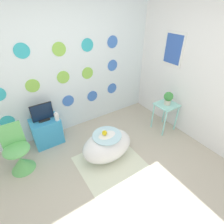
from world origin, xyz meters
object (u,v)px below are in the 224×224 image
object	(u,v)px
tv	(42,113)
potted_plant_left	(168,98)
vase	(57,117)
bathtub	(107,145)
chair	(19,156)

from	to	relation	value
tv	potted_plant_left	bearing A→B (deg)	-22.74
vase	potted_plant_left	world-z (taller)	potted_plant_left
bathtub	potted_plant_left	xyz separation A→B (m)	(1.41, 0.02, 0.49)
bathtub	chair	xyz separation A→B (m)	(-1.29, 0.53, 0.02)
bathtub	potted_plant_left	bearing A→B (deg)	0.99
vase	potted_plant_left	size ratio (longest dim) A/B	0.63
chair	potted_plant_left	size ratio (longest dim) A/B	3.07
bathtub	potted_plant_left	distance (m)	1.49
tv	vase	world-z (taller)	tv
chair	potted_plant_left	world-z (taller)	potted_plant_left
tv	vase	distance (m)	0.25
bathtub	tv	world-z (taller)	tv
tv	potted_plant_left	xyz separation A→B (m)	(2.15, -0.90, 0.07)
potted_plant_left	bathtub	bearing A→B (deg)	-179.01
bathtub	tv	size ratio (longest dim) A/B	2.37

